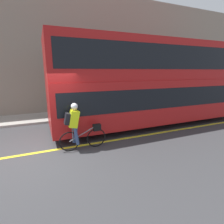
% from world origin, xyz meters
% --- Properties ---
extents(ground_plane, '(80.00, 80.00, 0.00)m').
position_xyz_m(ground_plane, '(0.00, 0.00, 0.00)').
color(ground_plane, '#38383A').
extents(road_center_line, '(50.00, 0.14, 0.01)m').
position_xyz_m(road_center_line, '(0.00, 0.24, 0.00)').
color(road_center_line, yellow).
rests_on(road_center_line, ground_plane).
extents(sidewalk_curb, '(60.00, 2.15, 0.11)m').
position_xyz_m(sidewalk_curb, '(0.00, 4.62, 0.05)').
color(sidewalk_curb, '#A8A399').
rests_on(sidewalk_curb, ground_plane).
extents(building_facade, '(60.00, 0.30, 7.22)m').
position_xyz_m(building_facade, '(0.00, 5.84, 3.61)').
color(building_facade, gray).
rests_on(building_facade, ground_plane).
extents(bus, '(9.61, 2.57, 3.88)m').
position_xyz_m(bus, '(5.16, 1.57, 2.14)').
color(bus, black).
rests_on(bus, ground_plane).
extents(cyclist_on_bike, '(1.57, 0.32, 1.59)m').
position_xyz_m(cyclist_on_bike, '(1.14, -0.04, 0.86)').
color(cyclist_on_bike, black).
rests_on(cyclist_on_bike, ground_plane).
extents(trash_bin, '(0.51, 0.51, 0.96)m').
position_xyz_m(trash_bin, '(1.29, 4.51, 0.59)').
color(trash_bin, '#515156').
rests_on(trash_bin, sidewalk_curb).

